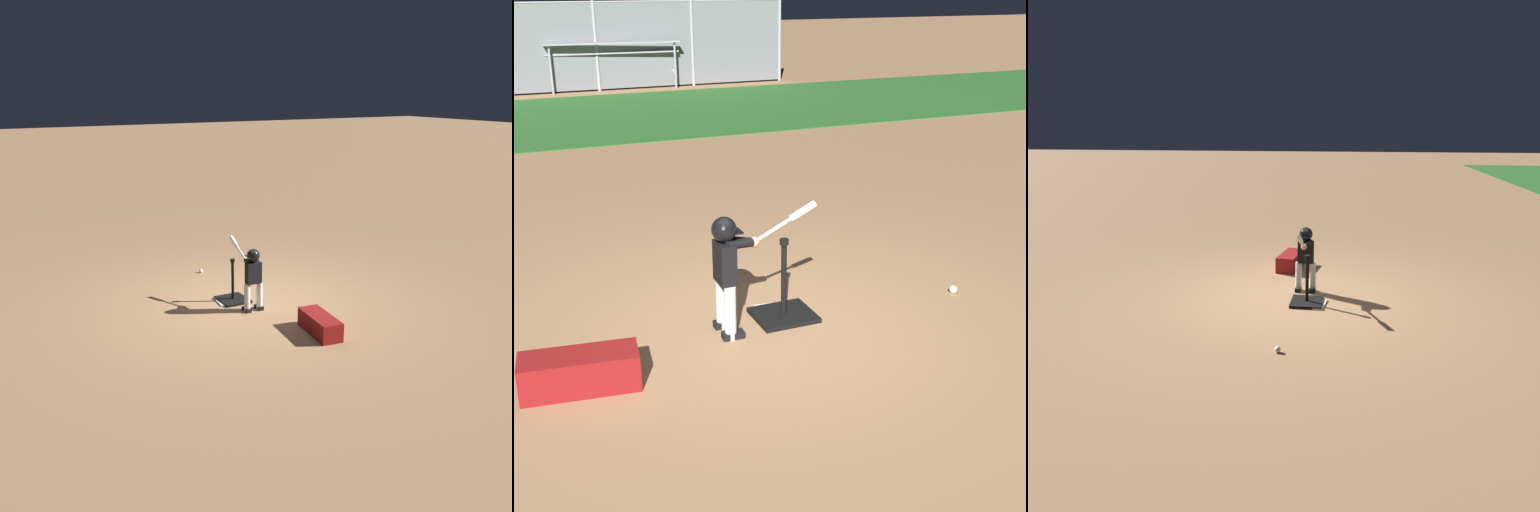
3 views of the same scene
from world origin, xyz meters
TOP-DOWN VIEW (x-y plane):
  - ground_plane at (0.00, 0.00)m, footprint 90.00×90.00m
  - grass_outfield_strip at (0.00, 10.68)m, footprint 56.00×6.02m
  - backstop_fence at (0.00, 14.48)m, footprint 13.12×0.08m
  - home_plate at (0.23, 0.25)m, footprint 0.49×0.49m
  - batting_tee at (0.20, 0.20)m, footprint 0.52×0.46m
  - batter_child at (-0.32, 0.12)m, footprint 0.91×0.32m
  - baseball at (1.88, 0.04)m, footprint 0.07×0.07m
  - bleachers_right_center at (1.76, 15.35)m, footprint 3.63×2.67m
  - equipment_bag at (-1.62, -0.29)m, footprint 0.88×0.43m

SIDE VIEW (x-z plane):
  - ground_plane at x=0.00m, z-range 0.00..0.00m
  - grass_outfield_strip at x=0.00m, z-range 0.00..0.02m
  - home_plate at x=0.23m, z-range 0.00..0.02m
  - baseball at x=1.88m, z-range 0.00..0.07m
  - batting_tee at x=0.20m, z-range -0.28..0.45m
  - equipment_bag at x=-1.62m, z-range 0.00..0.28m
  - bleachers_right_center at x=1.76m, z-range -0.01..1.26m
  - batter_child at x=-0.32m, z-range 0.11..1.17m
  - backstop_fence at x=0.00m, z-range 0.05..2.32m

